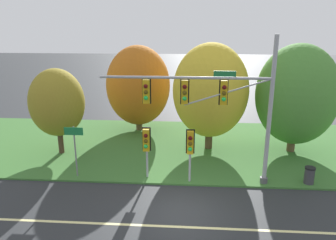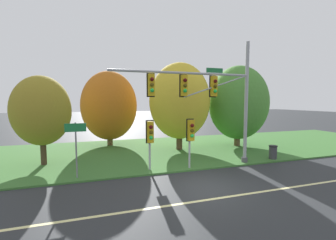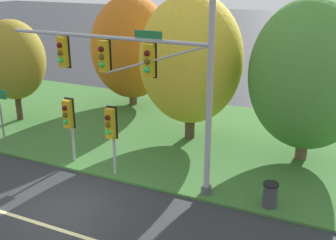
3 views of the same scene
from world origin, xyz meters
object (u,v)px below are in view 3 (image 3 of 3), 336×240
pedestrian_signal_further_along (111,127)px  tree_mid_verge (310,75)px  trash_bin (270,195)px  route_sign_post (0,108)px  tree_left_of_mast (132,47)px  pedestrian_signal_near_kerb (68,117)px  tree_nearest_road (13,60)px  traffic_signal_mast (142,71)px  tree_behind_signpost (191,59)px

pedestrian_signal_further_along → tree_mid_verge: (6.74, 5.07, 1.71)m
tree_mid_verge → trash_bin: (-0.37, -4.71, -3.38)m
route_sign_post → trash_bin: (12.67, 0.02, -1.49)m
tree_left_of_mast → trash_bin: bearing=-39.2°
tree_left_of_mast → pedestrian_signal_near_kerb: bearing=-78.3°
pedestrian_signal_near_kerb → tree_nearest_road: size_ratio=0.52×
traffic_signal_mast → tree_left_of_mast: 10.27m
route_sign_post → tree_behind_signpost: bearing=32.9°
tree_left_of_mast → trash_bin: (10.50, -8.56, -3.11)m
traffic_signal_mast → tree_mid_verge: size_ratio=1.25×
tree_nearest_road → route_sign_post: bearing=-56.4°
tree_left_of_mast → tree_mid_verge: size_ratio=0.94×
traffic_signal_mast → tree_nearest_road: 10.45m
traffic_signal_mast → pedestrian_signal_further_along: (-1.33, -0.27, -2.36)m
tree_behind_signpost → tree_mid_verge: tree_behind_signpost is taller
trash_bin → tree_mid_verge: bearing=85.5°
tree_left_of_mast → trash_bin: 13.90m
route_sign_post → pedestrian_signal_near_kerb: bearing=0.3°
traffic_signal_mast → tree_left_of_mast: bearing=122.2°
tree_left_of_mast → tree_behind_signpost: tree_behind_signpost is taller
tree_behind_signpost → tree_mid_verge: 5.49m
pedestrian_signal_further_along → tree_left_of_mast: 9.93m
pedestrian_signal_near_kerb → trash_bin: 8.88m
traffic_signal_mast → tree_behind_signpost: traffic_signal_mast is taller
tree_behind_signpost → pedestrian_signal_near_kerb: bearing=-126.5°
tree_behind_signpost → tree_mid_verge: (5.48, -0.16, -0.15)m
pedestrian_signal_further_along → route_sign_post: size_ratio=1.02×
tree_behind_signpost → tree_left_of_mast: bearing=145.6°
tree_nearest_road → trash_bin: size_ratio=6.00×
trash_bin → tree_left_of_mast: bearing=140.8°
tree_mid_verge → trash_bin: tree_mid_verge is taller
tree_behind_signpost → tree_mid_verge: size_ratio=1.00×
pedestrian_signal_near_kerb → tree_nearest_road: 7.10m
pedestrian_signal_further_along → trash_bin: 6.60m
route_sign_post → tree_behind_signpost: (7.56, 4.90, 2.03)m
pedestrian_signal_further_along → trash_bin: size_ratio=3.20×
pedestrian_signal_near_kerb → tree_mid_verge: tree_mid_verge is taller
tree_behind_signpost → route_sign_post: bearing=-147.1°
route_sign_post → trash_bin: 12.76m
tree_left_of_mast → trash_bin: tree_left_of_mast is taller
pedestrian_signal_near_kerb → route_sign_post: 3.95m
tree_nearest_road → tree_behind_signpost: size_ratio=0.79×
pedestrian_signal_near_kerb → traffic_signal_mast: bearing=-1.3°
tree_mid_verge → tree_nearest_road: bearing=-174.7°
pedestrian_signal_near_kerb → tree_mid_verge: 10.40m
tree_nearest_road → trash_bin: (14.87, -3.30, -2.93)m
pedestrian_signal_further_along → tree_behind_signpost: (1.26, 5.23, 1.86)m
pedestrian_signal_near_kerb → tree_left_of_mast: 8.87m
traffic_signal_mast → pedestrian_signal_further_along: traffic_signal_mast is taller
tree_left_of_mast → tree_nearest_road: bearing=-129.7°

